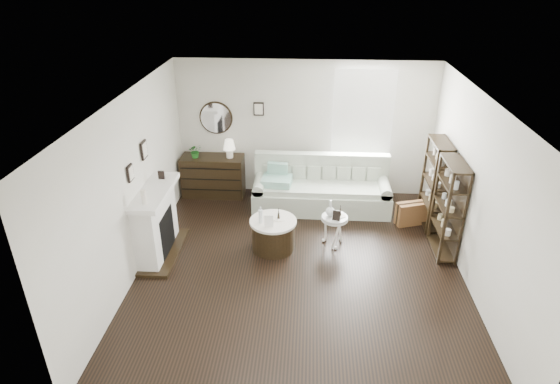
# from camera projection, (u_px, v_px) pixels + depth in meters

# --- Properties ---
(room) EXTENTS (5.50, 5.50, 5.50)m
(room) POSITION_uv_depth(u_px,v_px,m) (343.00, 119.00, 8.99)
(room) COLOR black
(room) RESTS_ON ground
(fireplace) EXTENTS (0.50, 1.40, 1.84)m
(fireplace) POSITION_uv_depth(u_px,v_px,m) (157.00, 224.00, 7.51)
(fireplace) COLOR white
(fireplace) RESTS_ON ground
(shelf_unit_far) EXTENTS (0.30, 0.80, 1.60)m
(shelf_unit_far) POSITION_uv_depth(u_px,v_px,m) (435.00, 184.00, 8.23)
(shelf_unit_far) COLOR black
(shelf_unit_far) RESTS_ON ground
(shelf_unit_near) EXTENTS (0.30, 0.80, 1.60)m
(shelf_unit_near) POSITION_uv_depth(u_px,v_px,m) (448.00, 209.00, 7.43)
(shelf_unit_near) COLOR black
(shelf_unit_near) RESTS_ON ground
(sofa) EXTENTS (2.59, 0.90, 1.01)m
(sofa) POSITION_uv_depth(u_px,v_px,m) (321.00, 191.00, 9.03)
(sofa) COLOR #B6C2AD
(sofa) RESTS_ON ground
(quilt) EXTENTS (0.59, 0.50, 0.14)m
(quilt) POSITION_uv_depth(u_px,v_px,m) (277.00, 181.00, 8.85)
(quilt) COLOR #289664
(quilt) RESTS_ON sofa
(suitcase) EXTENTS (0.67, 0.40, 0.42)m
(suitcase) POSITION_uv_depth(u_px,v_px,m) (413.00, 213.00, 8.50)
(suitcase) COLOR olive
(suitcase) RESTS_ON ground
(dresser) EXTENTS (1.24, 0.53, 0.83)m
(dresser) POSITION_uv_depth(u_px,v_px,m) (213.00, 176.00, 9.47)
(dresser) COLOR black
(dresser) RESTS_ON ground
(table_lamp) EXTENTS (0.31, 0.31, 0.37)m
(table_lamp) POSITION_uv_depth(u_px,v_px,m) (229.00, 149.00, 9.18)
(table_lamp) COLOR beige
(table_lamp) RESTS_ON dresser
(potted_plant) EXTENTS (0.31, 0.29, 0.28)m
(potted_plant) POSITION_uv_depth(u_px,v_px,m) (195.00, 151.00, 9.19)
(potted_plant) COLOR #1C631C
(potted_plant) RESTS_ON dresser
(drum_table) EXTENTS (0.77, 0.77, 0.54)m
(drum_table) POSITION_uv_depth(u_px,v_px,m) (273.00, 234.00, 7.74)
(drum_table) COLOR black
(drum_table) RESTS_ON ground
(pedestal_table) EXTENTS (0.44, 0.44, 0.54)m
(pedestal_table) POSITION_uv_depth(u_px,v_px,m) (335.00, 219.00, 7.76)
(pedestal_table) COLOR silver
(pedestal_table) RESTS_ON ground
(eiffel_drum) EXTENTS (0.13, 0.13, 0.18)m
(eiffel_drum) POSITION_uv_depth(u_px,v_px,m) (279.00, 214.00, 7.63)
(eiffel_drum) COLOR black
(eiffel_drum) RESTS_ON drum_table
(bottle_drum) EXTENTS (0.07, 0.07, 0.29)m
(bottle_drum) POSITION_uv_depth(u_px,v_px,m) (261.00, 215.00, 7.50)
(bottle_drum) COLOR silver
(bottle_drum) RESTS_ON drum_table
(card_frame_drum) EXTENTS (0.15, 0.06, 0.19)m
(card_frame_drum) POSITION_uv_depth(u_px,v_px,m) (269.00, 221.00, 7.41)
(card_frame_drum) COLOR silver
(card_frame_drum) RESTS_ON drum_table
(eiffel_ped) EXTENTS (0.13, 0.13, 0.17)m
(eiffel_ped) POSITION_uv_depth(u_px,v_px,m) (340.00, 211.00, 7.72)
(eiffel_ped) COLOR black
(eiffel_ped) RESTS_ON pedestal_table
(flask_ped) EXTENTS (0.15, 0.15, 0.29)m
(flask_ped) POSITION_uv_depth(u_px,v_px,m) (330.00, 208.00, 7.70)
(flask_ped) COLOR silver
(flask_ped) RESTS_ON pedestal_table
(card_frame_ped) EXTENTS (0.14, 0.08, 0.17)m
(card_frame_ped) POSITION_uv_depth(u_px,v_px,m) (336.00, 216.00, 7.60)
(card_frame_ped) COLOR black
(card_frame_ped) RESTS_ON pedestal_table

